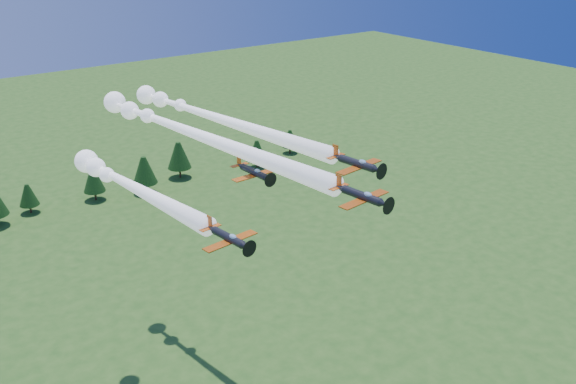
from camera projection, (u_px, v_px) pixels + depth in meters
plane_lead at (188, 131)px, 95.33m from camera, size 12.72×61.01×3.70m
plane_left at (128, 184)px, 93.38m from camera, size 10.06×41.94×3.70m
plane_right at (213, 117)px, 111.63m from camera, size 13.47×59.72×3.70m
plane_slot at (254, 172)px, 86.56m from camera, size 7.07×7.69×2.49m
treeline at (45, 192)px, 179.79m from camera, size 174.26×16.97×11.89m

